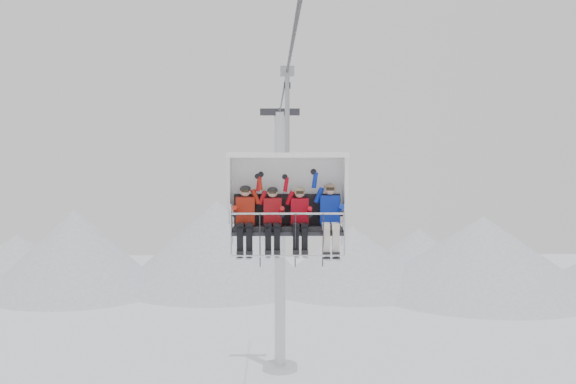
{
  "coord_description": "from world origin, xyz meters",
  "views": [
    {
      "loc": [
        -0.27,
        -14.6,
        11.8
      ],
      "look_at": [
        0.0,
        0.0,
        10.78
      ],
      "focal_mm": 45.0,
      "sensor_mm": 36.0,
      "label": 1
    }
  ],
  "objects_px": {
    "lift_tower_right": "(280,259)",
    "skier_center_right": "(300,218)",
    "skier_far_right": "(330,216)",
    "skier_far_left": "(245,217)",
    "chairlift_carrier": "(287,192)",
    "skier_center_left": "(273,218)"
  },
  "relations": [
    {
      "from": "skier_center_right",
      "to": "skier_far_right",
      "type": "height_order",
      "value": "skier_far_right"
    },
    {
      "from": "skier_far_right",
      "to": "skier_far_left",
      "type": "bearing_deg",
      "value": -179.83
    },
    {
      "from": "chairlift_carrier",
      "to": "skier_center_left",
      "type": "bearing_deg",
      "value": -134.83
    },
    {
      "from": "skier_far_left",
      "to": "chairlift_carrier",
      "type": "bearing_deg",
      "value": 19.23
    },
    {
      "from": "skier_center_right",
      "to": "lift_tower_right",
      "type": "bearing_deg",
      "value": 90.71
    },
    {
      "from": "chairlift_carrier",
      "to": "skier_center_right",
      "type": "relative_size",
      "value": 2.36
    },
    {
      "from": "skier_far_left",
      "to": "skier_center_left",
      "type": "bearing_deg",
      "value": -0.42
    },
    {
      "from": "skier_far_right",
      "to": "skier_center_right",
      "type": "bearing_deg",
      "value": -179.04
    },
    {
      "from": "chairlift_carrier",
      "to": "lift_tower_right",
      "type": "bearing_deg",
      "value": 90.0
    },
    {
      "from": "lift_tower_right",
      "to": "skier_center_right",
      "type": "bearing_deg",
      "value": -89.29
    },
    {
      "from": "skier_far_left",
      "to": "skier_far_right",
      "type": "height_order",
      "value": "skier_far_right"
    },
    {
      "from": "skier_center_left",
      "to": "skier_far_right",
      "type": "height_order",
      "value": "skier_far_right"
    },
    {
      "from": "lift_tower_right",
      "to": "chairlift_carrier",
      "type": "bearing_deg",
      "value": -90.0
    },
    {
      "from": "lift_tower_right",
      "to": "chairlift_carrier",
      "type": "relative_size",
      "value": 3.38
    },
    {
      "from": "chairlift_carrier",
      "to": "skier_far_left",
      "type": "distance_m",
      "value": 1.08
    },
    {
      "from": "chairlift_carrier",
      "to": "skier_center_left",
      "type": "height_order",
      "value": "chairlift_carrier"
    },
    {
      "from": "skier_center_left",
      "to": "skier_center_right",
      "type": "distance_m",
      "value": 0.58
    },
    {
      "from": "lift_tower_right",
      "to": "skier_far_right",
      "type": "distance_m",
      "value": 21.79
    },
    {
      "from": "lift_tower_right",
      "to": "skier_center_right",
      "type": "height_order",
      "value": "lift_tower_right"
    },
    {
      "from": "skier_center_right",
      "to": "skier_far_right",
      "type": "distance_m",
      "value": 0.65
    },
    {
      "from": "lift_tower_right",
      "to": "chairlift_carrier",
      "type": "height_order",
      "value": "lift_tower_right"
    },
    {
      "from": "skier_center_left",
      "to": "skier_center_right",
      "type": "bearing_deg",
      "value": -0.13
    }
  ]
}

